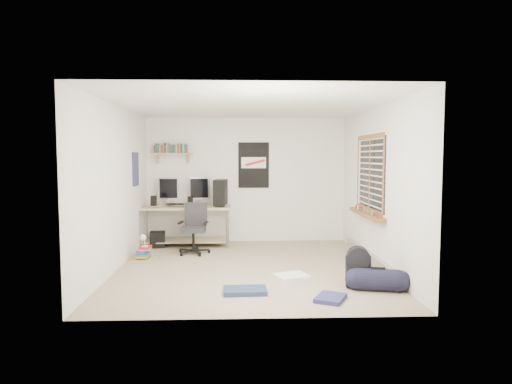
{
  "coord_description": "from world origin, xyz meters",
  "views": [
    {
      "loc": [
        -0.15,
        -6.98,
        1.72
      ],
      "look_at": [
        0.13,
        0.42,
        1.15
      ],
      "focal_mm": 32.0,
      "sensor_mm": 36.0,
      "label": 1
    }
  ],
  "objects_px": {
    "desk": "(185,227)",
    "duffel_bag": "(378,280)",
    "book_stack": "(144,251)",
    "office_chair": "(193,226)",
    "backpack": "(358,272)"
  },
  "relations": [
    {
      "from": "desk",
      "to": "book_stack",
      "type": "distance_m",
      "value": 1.34
    },
    {
      "from": "desk",
      "to": "backpack",
      "type": "height_order",
      "value": "desk"
    },
    {
      "from": "desk",
      "to": "office_chair",
      "type": "xyz_separation_m",
      "value": [
        0.23,
        -0.77,
        0.12
      ]
    },
    {
      "from": "office_chair",
      "to": "book_stack",
      "type": "height_order",
      "value": "office_chair"
    },
    {
      "from": "office_chair",
      "to": "backpack",
      "type": "bearing_deg",
      "value": -33.79
    },
    {
      "from": "office_chair",
      "to": "duffel_bag",
      "type": "bearing_deg",
      "value": -34.09
    },
    {
      "from": "backpack",
      "to": "duffel_bag",
      "type": "bearing_deg",
      "value": -36.8
    },
    {
      "from": "desk",
      "to": "duffel_bag",
      "type": "relative_size",
      "value": 3.15
    },
    {
      "from": "office_chair",
      "to": "desk",
      "type": "bearing_deg",
      "value": 115.02
    },
    {
      "from": "office_chair",
      "to": "duffel_bag",
      "type": "distance_m",
      "value": 3.52
    },
    {
      "from": "duffel_bag",
      "to": "book_stack",
      "type": "bearing_deg",
      "value": 162.76
    },
    {
      "from": "desk",
      "to": "book_stack",
      "type": "bearing_deg",
      "value": -90.62
    },
    {
      "from": "desk",
      "to": "office_chair",
      "type": "distance_m",
      "value": 0.81
    },
    {
      "from": "desk",
      "to": "office_chair",
      "type": "relative_size",
      "value": 1.94
    },
    {
      "from": "desk",
      "to": "backpack",
      "type": "distance_m",
      "value": 3.92
    }
  ]
}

